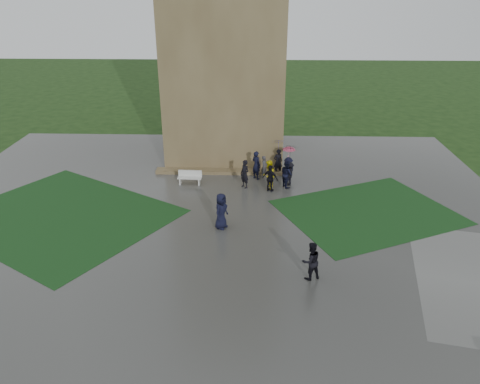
{
  "coord_description": "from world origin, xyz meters",
  "views": [
    {
      "loc": [
        2.04,
        -18.57,
        11.87
      ],
      "look_at": [
        1.32,
        4.92,
        1.2
      ],
      "focal_mm": 35.0,
      "sensor_mm": 36.0,
      "label": 1
    }
  ],
  "objects_px": {
    "tower": "(225,26)",
    "bench": "(190,177)",
    "pedestrian_mid": "(221,211)",
    "pedestrian_near": "(311,261)"
  },
  "relations": [
    {
      "from": "tower",
      "to": "bench",
      "type": "bearing_deg",
      "value": -107.44
    },
    {
      "from": "bench",
      "to": "pedestrian_mid",
      "type": "distance_m",
      "value": 6.22
    },
    {
      "from": "bench",
      "to": "pedestrian_near",
      "type": "xyz_separation_m",
      "value": [
        6.54,
        -10.17,
        0.43
      ]
    },
    {
      "from": "tower",
      "to": "pedestrian_mid",
      "type": "distance_m",
      "value": 14.45
    },
    {
      "from": "bench",
      "to": "pedestrian_mid",
      "type": "relative_size",
      "value": 0.79
    },
    {
      "from": "bench",
      "to": "pedestrian_near",
      "type": "height_order",
      "value": "pedestrian_near"
    },
    {
      "from": "bench",
      "to": "pedestrian_mid",
      "type": "xyz_separation_m",
      "value": [
        2.39,
        -5.72,
        0.52
      ]
    },
    {
      "from": "tower",
      "to": "bench",
      "type": "height_order",
      "value": "tower"
    },
    {
      "from": "tower",
      "to": "pedestrian_mid",
      "type": "relative_size",
      "value": 9.29
    },
    {
      "from": "pedestrian_near",
      "to": "bench",
      "type": "bearing_deg",
      "value": -80.26
    }
  ]
}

